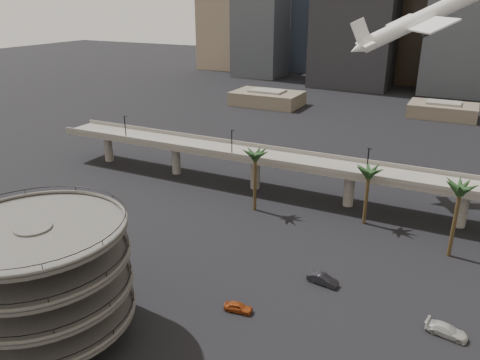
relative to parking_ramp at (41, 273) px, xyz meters
The scene contains 9 objects.
ground 16.79m from the parking_ramp, 17.10° to the left, with size 700.00×700.00×0.00m, color black.
parking_ramp is the anchor object (origin of this frame).
overpass 60.46m from the parking_ramp, 77.57° to the left, with size 130.00×9.30×14.70m.
palm_trees 55.67m from the parking_ramp, 60.95° to the left, with size 42.40×10.40×14.00m.
low_buildings 147.81m from the parking_ramp, 82.26° to the left, with size 135.00×27.50×6.80m.
airborne_jet 87.18m from the parking_ramp, 67.24° to the left, with size 28.36×27.28×16.50m.
car_a 26.67m from the parking_ramp, 39.24° to the left, with size 1.65×4.09×1.39m, color #9A3F16.
car_b 40.59m from the parking_ramp, 44.87° to the left, with size 1.70×4.87×1.60m, color black.
car_c 52.76m from the parking_ramp, 27.09° to the left, with size 2.17×5.34×1.55m, color #B3B4AF.
Camera 1 is at (31.39, -37.43, 41.67)m, focal length 35.00 mm.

